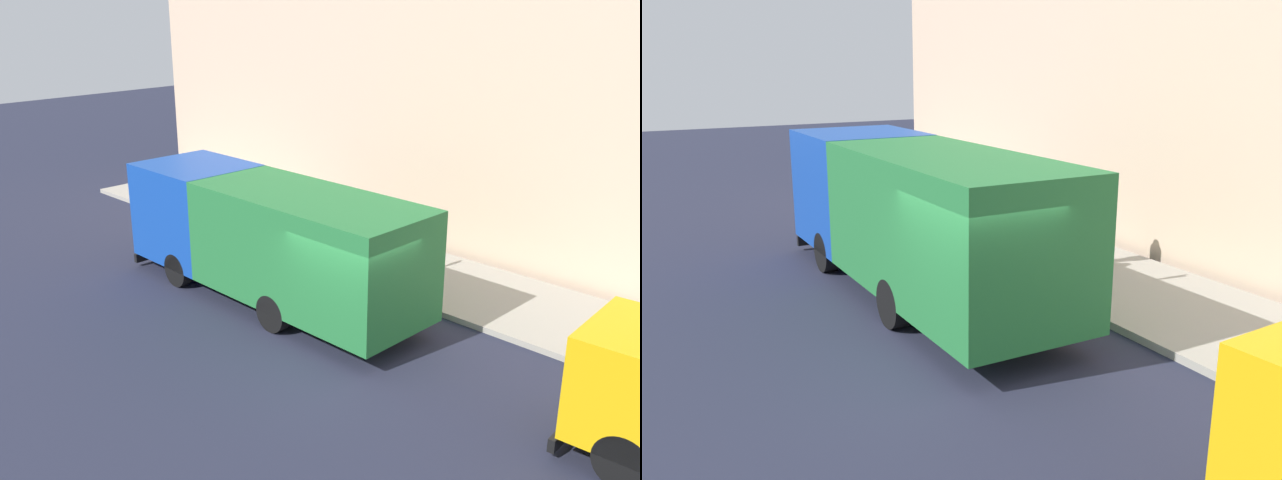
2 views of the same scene
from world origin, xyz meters
TOP-DOWN VIEW (x-y plane):
  - ground at (0.00, 0.00)m, footprint 80.00×80.00m
  - sidewalk at (4.66, 0.00)m, footprint 3.32×30.00m
  - building_facade at (6.82, 0.00)m, footprint 0.50×30.00m
  - large_utility_truck at (0.94, 3.22)m, footprint 2.52×8.49m
  - pedestrian_walking at (5.06, 2.74)m, footprint 0.47×0.47m
  - pedestrian_standing at (4.32, 4.69)m, footprint 0.42×0.42m
  - pedestrian_third at (3.66, 2.65)m, footprint 0.47×0.47m
  - traffic_cone_orange at (3.39, 6.93)m, footprint 0.48×0.48m
  - street_sign_post at (3.40, 1.56)m, footprint 0.44×0.08m

SIDE VIEW (x-z plane):
  - ground at x=0.00m, z-range 0.00..0.00m
  - sidewalk at x=4.66m, z-range 0.00..0.14m
  - traffic_cone_orange at x=3.39m, z-range 0.14..0.82m
  - pedestrian_walking at x=5.06m, z-range 0.18..1.82m
  - pedestrian_standing at x=4.32m, z-range 0.19..1.83m
  - pedestrian_third at x=3.66m, z-range 0.19..1.87m
  - street_sign_post at x=3.40m, z-range 0.35..2.57m
  - large_utility_truck at x=0.94m, z-range 0.19..3.08m
  - building_facade at x=6.82m, z-range 0.00..9.81m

